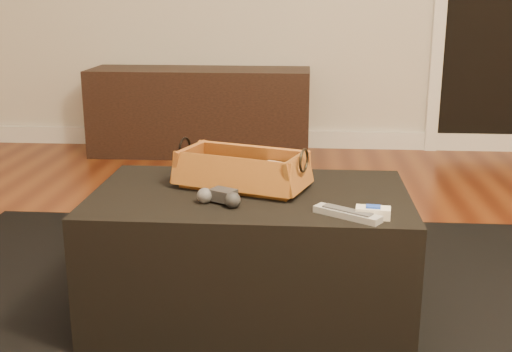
# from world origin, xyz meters

# --- Properties ---
(baseboard) EXTENTS (5.00, 0.04, 0.12)m
(baseboard) POSITION_xyz_m (0.00, 2.73, 0.06)
(baseboard) COLOR white
(baseboard) RESTS_ON floor
(media_cabinet) EXTENTS (1.45, 0.45, 0.57)m
(media_cabinet) POSITION_xyz_m (-0.72, 2.51, 0.29)
(media_cabinet) COLOR black
(media_cabinet) RESTS_ON floor
(area_rug) EXTENTS (2.60, 2.00, 0.01)m
(area_rug) POSITION_xyz_m (-0.18, 0.18, 0.01)
(area_rug) COLOR black
(area_rug) RESTS_ON floor
(ottoman) EXTENTS (1.00, 0.60, 0.42)m
(ottoman) POSITION_xyz_m (-0.18, 0.23, 0.22)
(ottoman) COLOR black
(ottoman) RESTS_ON area_rug
(tv_remote) EXTENTS (0.23, 0.10, 0.02)m
(tv_remote) POSITION_xyz_m (-0.24, 0.28, 0.46)
(tv_remote) COLOR black
(tv_remote) RESTS_ON wicker_basket
(cloth_bundle) EXTENTS (0.14, 0.13, 0.06)m
(cloth_bundle) POSITION_xyz_m (-0.10, 0.28, 0.48)
(cloth_bundle) COLOR tan
(cloth_bundle) RESTS_ON wicker_basket
(wicker_basket) EXTENTS (0.47, 0.34, 0.15)m
(wicker_basket) POSITION_xyz_m (-0.21, 0.29, 0.48)
(wicker_basket) COLOR #945621
(wicker_basket) RESTS_ON ottoman
(game_controller) EXTENTS (0.15, 0.12, 0.05)m
(game_controller) POSITION_xyz_m (-0.26, 0.11, 0.46)
(game_controller) COLOR #28282A
(game_controller) RESTS_ON ottoman
(silver_remote) EXTENTS (0.19, 0.15, 0.02)m
(silver_remote) POSITION_xyz_m (0.11, 0.02, 0.44)
(silver_remote) COLOR #A6AAAE
(silver_remote) RESTS_ON ottoman
(cream_gadget) EXTENTS (0.10, 0.06, 0.04)m
(cream_gadget) POSITION_xyz_m (0.18, 0.02, 0.45)
(cream_gadget) COLOR silver
(cream_gadget) RESTS_ON ottoman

